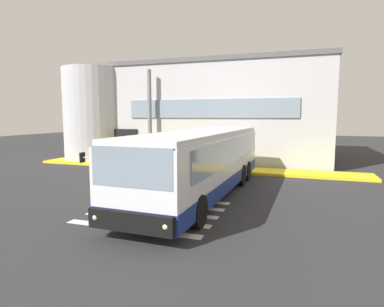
{
  "coord_description": "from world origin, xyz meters",
  "views": [
    {
      "loc": [
        6.62,
        -14.08,
        3.32
      ],
      "look_at": [
        1.67,
        0.6,
        1.5
      ],
      "focal_mm": 29.89,
      "sensor_mm": 36.0,
      "label": 1
    }
  ],
  "objects_px": {
    "bus_main_foreground": "(202,164)",
    "passenger_near_column": "(154,151)",
    "safety_bollard_yellow": "(188,165)",
    "passenger_at_curb_edge": "(182,151)",
    "passenger_by_doorway": "(168,152)",
    "entry_support_column": "(150,117)"
  },
  "relations": [
    {
      "from": "bus_main_foreground",
      "to": "passenger_near_column",
      "type": "xyz_separation_m",
      "value": [
        -4.93,
        5.69,
        -0.26
      ]
    },
    {
      "from": "bus_main_foreground",
      "to": "safety_bollard_yellow",
      "type": "height_order",
      "value": "bus_main_foreground"
    },
    {
      "from": "bus_main_foreground",
      "to": "passenger_near_column",
      "type": "bearing_deg",
      "value": 130.93
    },
    {
      "from": "passenger_at_curb_edge",
      "to": "safety_bollard_yellow",
      "type": "relative_size",
      "value": 1.86
    },
    {
      "from": "passenger_near_column",
      "to": "safety_bollard_yellow",
      "type": "bearing_deg",
      "value": -14.41
    },
    {
      "from": "passenger_by_doorway",
      "to": "safety_bollard_yellow",
      "type": "relative_size",
      "value": 1.86
    },
    {
      "from": "safety_bollard_yellow",
      "to": "bus_main_foreground",
      "type": "bearing_deg",
      "value": -64.95
    },
    {
      "from": "passenger_by_doorway",
      "to": "safety_bollard_yellow",
      "type": "height_order",
      "value": "passenger_by_doorway"
    },
    {
      "from": "entry_support_column",
      "to": "passenger_by_doorway",
      "type": "distance_m",
      "value": 3.03
    },
    {
      "from": "entry_support_column",
      "to": "passenger_by_doorway",
      "type": "height_order",
      "value": "entry_support_column"
    },
    {
      "from": "passenger_by_doorway",
      "to": "safety_bollard_yellow",
      "type": "xyz_separation_m",
      "value": [
        1.59,
        -0.7,
        -0.63
      ]
    },
    {
      "from": "passenger_by_doorway",
      "to": "passenger_at_curb_edge",
      "type": "xyz_separation_m",
      "value": [
        0.73,
        0.54,
        0.0
      ]
    },
    {
      "from": "passenger_near_column",
      "to": "bus_main_foreground",
      "type": "bearing_deg",
      "value": -49.07
    },
    {
      "from": "passenger_at_curb_edge",
      "to": "passenger_near_column",
      "type": "bearing_deg",
      "value": -161.34
    },
    {
      "from": "passenger_by_doorway",
      "to": "passenger_near_column",
      "type": "bearing_deg",
      "value": -177.75
    },
    {
      "from": "bus_main_foreground",
      "to": "safety_bollard_yellow",
      "type": "relative_size",
      "value": 12.82
    },
    {
      "from": "entry_support_column",
      "to": "passenger_near_column",
      "type": "height_order",
      "value": "entry_support_column"
    },
    {
      "from": "entry_support_column",
      "to": "passenger_by_doorway",
      "type": "relative_size",
      "value": 3.72
    },
    {
      "from": "passenger_at_curb_edge",
      "to": "safety_bollard_yellow",
      "type": "distance_m",
      "value": 1.64
    },
    {
      "from": "bus_main_foreground",
      "to": "passenger_at_curb_edge",
      "type": "xyz_separation_m",
      "value": [
        -3.21,
        6.27,
        -0.26
      ]
    },
    {
      "from": "passenger_near_column",
      "to": "safety_bollard_yellow",
      "type": "height_order",
      "value": "passenger_near_column"
    },
    {
      "from": "entry_support_column",
      "to": "passenger_at_curb_edge",
      "type": "height_order",
      "value": "entry_support_column"
    }
  ]
}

